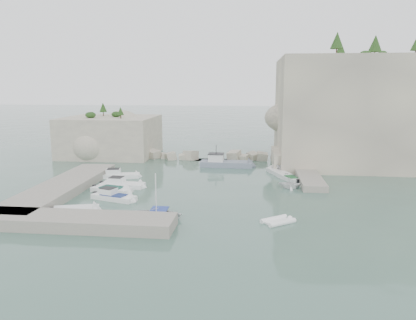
# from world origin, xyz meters

# --- Properties ---
(ground) EXTENTS (400.00, 400.00, 0.00)m
(ground) POSITION_xyz_m (0.00, 0.00, 0.00)
(ground) COLOR #45675A
(ground) RESTS_ON ground
(cliff_east) EXTENTS (26.00, 22.00, 17.00)m
(cliff_east) POSITION_xyz_m (23.00, 23.00, 8.50)
(cliff_east) COLOR beige
(cliff_east) RESTS_ON ground
(cliff_terrace) EXTENTS (8.00, 10.00, 2.50)m
(cliff_terrace) POSITION_xyz_m (13.00, 18.00, 1.25)
(cliff_terrace) COLOR beige
(cliff_terrace) RESTS_ON ground
(outcrop_west) EXTENTS (16.00, 14.00, 7.00)m
(outcrop_west) POSITION_xyz_m (-20.00, 25.00, 3.50)
(outcrop_west) COLOR beige
(outcrop_west) RESTS_ON ground
(quay_west) EXTENTS (5.00, 24.00, 1.10)m
(quay_west) POSITION_xyz_m (-17.00, -1.00, 0.55)
(quay_west) COLOR #9E9689
(quay_west) RESTS_ON ground
(quay_south) EXTENTS (18.00, 4.00, 1.10)m
(quay_south) POSITION_xyz_m (-10.00, -12.50, 0.55)
(quay_south) COLOR #9E9689
(quay_south) RESTS_ON ground
(ledge_east) EXTENTS (3.00, 16.00, 0.80)m
(ledge_east) POSITION_xyz_m (13.50, 10.00, 0.40)
(ledge_east) COLOR #9E9689
(ledge_east) RESTS_ON ground
(breakwater) EXTENTS (28.00, 3.00, 1.40)m
(breakwater) POSITION_xyz_m (-1.00, 22.00, 0.70)
(breakwater) COLOR beige
(breakwater) RESTS_ON ground
(motorboat_a) EXTENTS (6.22, 2.87, 1.40)m
(motorboat_a) POSITION_xyz_m (-12.59, 7.25, 0.00)
(motorboat_a) COLOR white
(motorboat_a) RESTS_ON ground
(motorboat_b) EXTENTS (6.14, 2.37, 1.40)m
(motorboat_b) POSITION_xyz_m (-10.45, 2.13, 0.00)
(motorboat_b) COLOR white
(motorboat_b) RESTS_ON ground
(motorboat_c) EXTENTS (5.72, 3.37, 0.70)m
(motorboat_c) POSITION_xyz_m (-11.03, -0.28, 0.00)
(motorboat_c) COLOR white
(motorboat_c) RESTS_ON ground
(motorboat_d) EXTENTS (5.98, 3.40, 1.40)m
(motorboat_d) POSITION_xyz_m (-9.64, -3.50, 0.00)
(motorboat_d) COLOR white
(motorboat_d) RESTS_ON ground
(motorboat_e) EXTENTS (5.30, 3.22, 0.70)m
(motorboat_e) POSITION_xyz_m (-11.93, -8.46, 0.00)
(motorboat_e) COLOR white
(motorboat_e) RESTS_ON ground
(rowboat) EXTENTS (5.16, 3.74, 1.05)m
(rowboat) POSITION_xyz_m (-3.34, -9.34, 0.00)
(rowboat) COLOR white
(rowboat) RESTS_ON ground
(inflatable_dinghy) EXTENTS (3.60, 3.26, 0.44)m
(inflatable_dinghy) POSITION_xyz_m (8.34, -9.26, 0.00)
(inflatable_dinghy) COLOR white
(inflatable_dinghy) RESTS_ON ground
(tender_east_a) EXTENTS (2.97, 2.60, 1.49)m
(tender_east_a) POSITION_xyz_m (10.58, 3.90, 0.00)
(tender_east_a) COLOR white
(tender_east_a) RESTS_ON ground
(tender_east_b) EXTENTS (2.80, 3.92, 0.70)m
(tender_east_b) POSITION_xyz_m (11.04, 7.86, 0.00)
(tender_east_b) COLOR silver
(tender_east_b) RESTS_ON ground
(tender_east_c) EXTENTS (3.67, 5.81, 0.70)m
(tender_east_c) POSITION_xyz_m (9.64, 11.85, 0.00)
(tender_east_c) COLOR silver
(tender_east_c) RESTS_ON ground
(tender_east_d) EXTENTS (4.07, 1.97, 1.51)m
(tender_east_d) POSITION_xyz_m (11.16, 13.42, 0.00)
(tender_east_d) COLOR silver
(tender_east_d) RESTS_ON ground
(work_boat) EXTENTS (9.02, 2.79, 2.20)m
(work_boat) POSITION_xyz_m (1.74, 16.59, 0.00)
(work_boat) COLOR slate
(work_boat) RESTS_ON ground
(rowboat_mast) EXTENTS (0.10, 0.10, 4.20)m
(rowboat_mast) POSITION_xyz_m (-3.34, -9.34, 2.63)
(rowboat_mast) COLOR white
(rowboat_mast) RESTS_ON rowboat
(vegetation) EXTENTS (53.48, 13.88, 13.40)m
(vegetation) POSITION_xyz_m (17.83, 24.40, 17.93)
(vegetation) COLOR #1E4219
(vegetation) RESTS_ON ground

